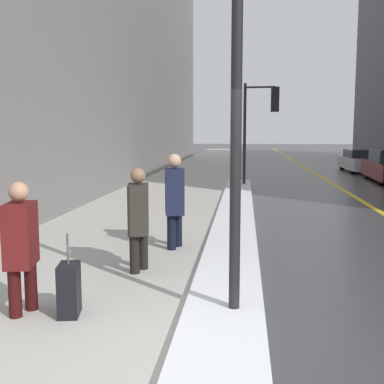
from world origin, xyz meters
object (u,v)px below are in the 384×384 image
at_px(traffic_light_near, 263,112).
at_px(pedestrian_nearside, 21,242).
at_px(pedestrian_in_glasses, 175,196).
at_px(lamp_post, 237,38).
at_px(pedestrian_with_shoulder_bag, 138,215).
at_px(rolling_suitcase, 69,290).
at_px(parked_car_silver, 364,161).

relative_size(traffic_light_near, pedestrian_nearside, 2.53).
distance_m(pedestrian_nearside, pedestrian_in_glasses, 3.50).
height_order(traffic_light_near, pedestrian_nearside, traffic_light_near).
height_order(pedestrian_nearside, pedestrian_in_glasses, pedestrian_in_glasses).
height_order(lamp_post, pedestrian_with_shoulder_bag, lamp_post).
distance_m(pedestrian_with_shoulder_bag, pedestrian_in_glasses, 1.51).
xyz_separation_m(traffic_light_near, pedestrian_in_glasses, (-1.88, -9.85, -1.84)).
relative_size(traffic_light_near, pedestrian_in_glasses, 2.28).
bearing_deg(rolling_suitcase, pedestrian_with_shoulder_bag, 156.51).
bearing_deg(pedestrian_in_glasses, pedestrian_nearside, -32.02).
height_order(traffic_light_near, rolling_suitcase, traffic_light_near).
bearing_deg(pedestrian_with_shoulder_bag, rolling_suitcase, -23.49).
bearing_deg(lamp_post, pedestrian_in_glasses, 109.80).
bearing_deg(lamp_post, pedestrian_with_shoulder_bag, 131.28).
bearing_deg(lamp_post, parked_car_silver, 73.08).
xyz_separation_m(lamp_post, rolling_suitcase, (-1.84, -0.15, -2.73)).
height_order(pedestrian_nearside, rolling_suitcase, pedestrian_nearside).
distance_m(traffic_light_near, pedestrian_in_glasses, 10.19).
relative_size(lamp_post, pedestrian_in_glasses, 3.02).
relative_size(pedestrian_nearside, pedestrian_with_shoulder_bag, 0.98).
bearing_deg(traffic_light_near, pedestrian_in_glasses, -95.69).
distance_m(parked_car_silver, rolling_suitcase, 22.28).
bearing_deg(pedestrian_nearside, pedestrian_with_shoulder_bag, 141.46).
xyz_separation_m(pedestrian_with_shoulder_bag, rolling_suitcase, (-0.40, -1.79, -0.55)).
height_order(pedestrian_nearside, parked_car_silver, pedestrian_nearside).
distance_m(lamp_post, parked_car_silver, 21.67).
relative_size(lamp_post, traffic_light_near, 1.32).
height_order(lamp_post, pedestrian_in_glasses, lamp_post).
bearing_deg(traffic_light_near, lamp_post, -88.24).
bearing_deg(pedestrian_in_glasses, traffic_light_near, 158.28).
height_order(parked_car_silver, rolling_suitcase, parked_car_silver).
height_order(lamp_post, pedestrian_nearside, lamp_post).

